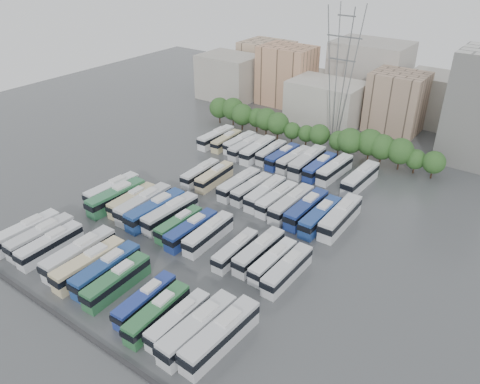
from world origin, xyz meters
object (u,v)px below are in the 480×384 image
Objects in this scene: bus_r0_s4 at (79,254)px; bus_r1_s10 at (235,250)px; bus_r0_s0 at (26,232)px; bus_r3_s12 at (360,178)px; bus_r2_s13 at (340,217)px; bus_r0_s7 at (117,281)px; bus_r3_s7 at (294,159)px; bus_r2_s10 at (291,204)px; bus_r0_s2 at (50,245)px; bus_r1_s7 at (191,230)px; bus_r3_s9 at (320,167)px; bus_r1_s2 at (132,200)px; bus_r3_s2 at (240,142)px; bus_r1_s13 at (287,270)px; bus_r2_s11 at (306,209)px; bus_r3_s6 at (282,156)px; bus_r3_s0 at (216,137)px; electricity_pylon at (341,70)px; bus_r1_s0 at (113,190)px; bus_r3_s1 at (226,141)px; bus_r2_s9 at (277,199)px; bus_r3_s3 at (246,147)px; bus_r2_s3 at (201,173)px; bus_r2_s7 at (252,189)px; bus_r1_s4 at (156,210)px; bus_r1_s12 at (273,261)px; bus_r1_s3 at (144,204)px; bus_r0_s11 at (179,320)px; bus_r0_s12 at (198,328)px; bus_r1_s1 at (116,197)px; bus_r1_s5 at (170,213)px; bus_r2_s6 at (239,184)px; bus_r0_s1 at (41,237)px; bus_r3_s5 at (271,152)px; bus_r0_s10 at (157,313)px; bus_r1_s11 at (259,251)px; bus_r2_s12 at (320,216)px; bus_r0_s9 at (145,300)px; bus_r3_s10 at (335,169)px; bus_r0_s13 at (221,335)px; bus_r3_s4 at (258,150)px.

bus_r0_s4 reaches higher than bus_r1_s10.
bus_r0_s0 is 67.12m from bus_r3_s12.
bus_r2_s13 reaches higher than bus_r1_s10.
bus_r3_s7 is at bearing 87.92° from bus_r0_s7.
bus_r1_s10 is 18.27m from bus_r2_s10.
bus_r0_s4 reaches higher than bus_r0_s2.
bus_r1_s7 is 1.00× the size of bus_r3_s9.
bus_r3_s2 is (0.18, 36.22, -0.07)m from bus_r1_s2.
bus_r3_s2 is (-26.41, 19.04, -0.30)m from bus_r2_s10.
bus_r1_s2 is 0.96× the size of bus_r1_s13.
bus_r2_s13 is at bearing 9.19° from bus_r2_s11.
bus_r3_s0 is at bearing -178.02° from bus_r3_s6.
bus_r1_s0 is at bearing -112.84° from electricity_pylon.
bus_r3_s1 is 19.84m from bus_r3_s7.
bus_r1_s10 is 18.78m from bus_r2_s9.
bus_r3_s6 is at bearing 5.85° from bus_r3_s3.
bus_r2_s11 is (26.62, 0.01, 0.26)m from bus_r2_s3.
bus_r1_s4 is at bearing -115.88° from bus_r2_s7.
bus_r0_s4 is 1.22× the size of bus_r1_s12.
bus_r2_s13 reaches higher than bus_r1_s2.
bus_r1_s3 reaches higher than bus_r3_s0.
bus_r0_s12 is (3.39, 0.20, 0.33)m from bus_r0_s11.
bus_r1_s10 is at bearing 2.42° from bus_r1_s1.
bus_r1_s5 is at bearing -122.24° from bus_r3_s12.
bus_r0_s11 is 0.98× the size of bus_r1_s2.
bus_r2_s10 is 22.31m from bus_r3_s6.
bus_r1_s12 is 26.71m from bus_r2_s6.
bus_r3_s5 is (13.03, 54.27, -0.25)m from bus_r0_s1.
bus_r0_s1 is 0.94× the size of bus_r1_s1.
bus_r1_s11 reaches higher than bus_r0_s10.
bus_r1_s12 is at bearing -90.05° from bus_r2_s12.
bus_r1_s13 is (13.17, 18.09, 0.11)m from bus_r0_s9.
bus_r1_s12 is at bearing -76.72° from bus_r3_s10.
bus_r3_s7 is (-13.33, 18.19, -0.18)m from bus_r2_s11.
bus_r1_s7 is 37.63m from bus_r3_s5.
bus_r3_s0 is at bearing -138.85° from electricity_pylon.
bus_r1_s5 is 1.06× the size of bus_r2_s6.
bus_r3_s2 is at bearing 93.06° from bus_r1_s3.
bus_r0_s0 reaches higher than bus_r3_s5.
bus_r0_s13 reaches higher than bus_r3_s7.
bus_r0_s1 is at bearing -136.33° from bus_r2_s12.
bus_r3_s6 is 9.83m from bus_r3_s9.
bus_r0_s2 is at bearing -99.33° from bus_r3_s4.
bus_r1_s1 reaches higher than bus_r1_s11.
bus_r3_s7 reaches higher than bus_r0_s10.
bus_r1_s12 is (16.54, 18.45, -0.17)m from bus_r0_s7.
bus_r1_s5 is 18.55m from bus_r2_s7.
bus_r1_s4 is (3.50, -0.23, 0.03)m from bus_r1_s3.
bus_r0_s10 is 36.68m from bus_r2_s12.
bus_r1_s7 is (9.78, -0.85, -0.24)m from bus_r1_s4.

